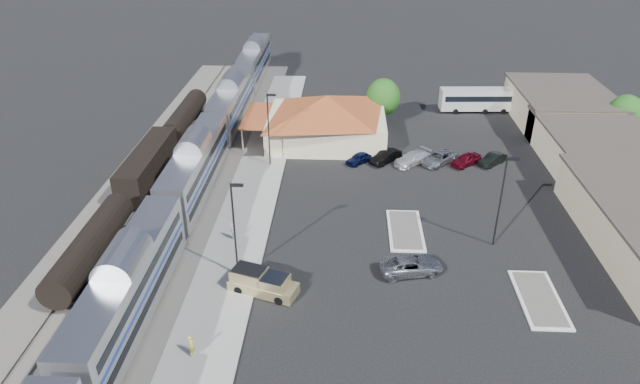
{
  "coord_description": "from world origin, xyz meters",
  "views": [
    {
      "loc": [
        -2.03,
        -45.39,
        29.66
      ],
      "look_at": [
        -4.45,
        4.41,
        2.8
      ],
      "focal_mm": 32.0,
      "sensor_mm": 36.0,
      "label": 1
    }
  ],
  "objects_px": {
    "pickup_truck": "(263,283)",
    "suv": "(411,265)",
    "coach_bus": "(477,99)",
    "station_depot": "(326,118)"
  },
  "relations": [
    {
      "from": "suv",
      "to": "coach_bus",
      "type": "height_order",
      "value": "coach_bus"
    },
    {
      "from": "station_depot",
      "to": "coach_bus",
      "type": "bearing_deg",
      "value": 28.86
    },
    {
      "from": "suv",
      "to": "station_depot",
      "type": "bearing_deg",
      "value": 4.83
    },
    {
      "from": "station_depot",
      "to": "suv",
      "type": "height_order",
      "value": "station_depot"
    },
    {
      "from": "station_depot",
      "to": "coach_bus",
      "type": "height_order",
      "value": "station_depot"
    },
    {
      "from": "station_depot",
      "to": "coach_bus",
      "type": "relative_size",
      "value": 1.68
    },
    {
      "from": "coach_bus",
      "to": "suv",
      "type": "bearing_deg",
      "value": 158.83
    },
    {
      "from": "station_depot",
      "to": "pickup_truck",
      "type": "bearing_deg",
      "value": -96.99
    },
    {
      "from": "station_depot",
      "to": "pickup_truck",
      "type": "height_order",
      "value": "station_depot"
    },
    {
      "from": "pickup_truck",
      "to": "suv",
      "type": "height_order",
      "value": "pickup_truck"
    }
  ]
}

